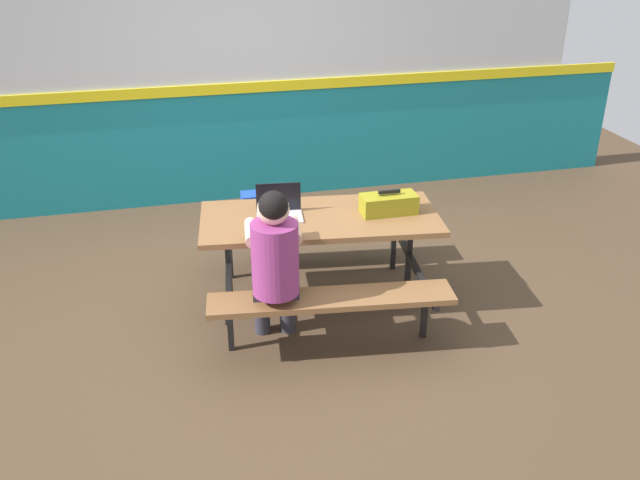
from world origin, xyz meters
TOP-DOWN VIEW (x-y plane):
  - ground_plane at (0.00, 0.00)m, footprint 10.00×10.00m
  - accent_backdrop at (0.00, 2.30)m, footprint 8.00×0.14m
  - picnic_table_main at (0.18, 0.00)m, footprint 1.79×1.73m
  - student_nearer at (-0.25, -0.51)m, footprint 0.39×0.54m
  - laptop_silver at (-0.11, 0.07)m, footprint 0.34×0.26m
  - toolbox_grey at (0.67, -0.06)m, footprint 0.40×0.18m
  - backpack_dark at (-0.08, 1.27)m, footprint 0.30×0.22m

SIDE VIEW (x-z plane):
  - ground_plane at x=0.00m, z-range -0.02..0.00m
  - backpack_dark at x=-0.08m, z-range 0.00..0.44m
  - picnic_table_main at x=0.18m, z-range 0.20..0.94m
  - student_nearer at x=-0.25m, z-range 0.10..1.31m
  - laptop_silver at x=-0.11m, z-range 0.67..0.90m
  - toolbox_grey at x=0.67m, z-range 0.72..0.90m
  - accent_backdrop at x=0.00m, z-range -0.05..2.55m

